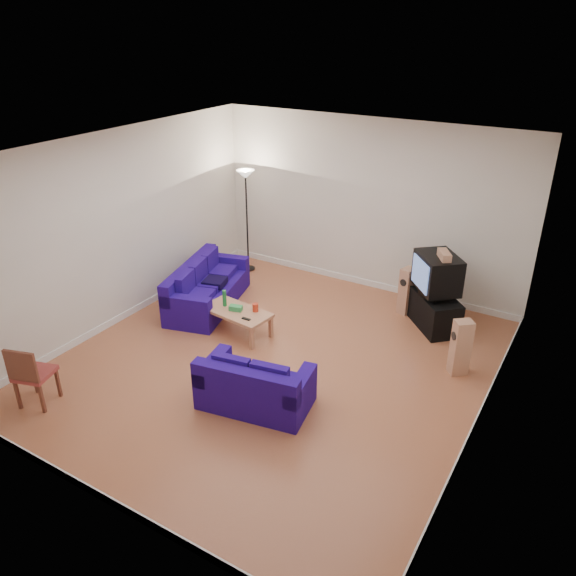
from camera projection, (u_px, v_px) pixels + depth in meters
The scene contains 16 objects.
room at pixel (273, 270), 7.85m from camera, with size 6.01×6.51×3.21m.
sofa_three_seat at pixel (205, 290), 10.13m from camera, with size 1.38×2.19×0.78m.
sofa_loveseat at pixel (254, 389), 7.46m from camera, with size 1.58×1.06×0.73m.
coffee_table at pixel (237, 313), 9.19m from camera, with size 1.21×0.71×0.42m.
bottle at pixel (224, 298), 9.25m from camera, with size 0.07×0.07×0.28m, color #197233.
tissue_box at pixel (236, 308), 9.15m from camera, with size 0.21×0.11×0.08m, color green.
red_canister at pixel (255, 308), 9.11m from camera, with size 0.10×0.10×0.13m, color red.
remote at pixel (246, 319), 8.89m from camera, with size 0.15×0.05×0.02m, color black.
tv_stand at pixel (435, 312), 9.38m from camera, with size 0.95×0.53×0.58m, color black.
av_receiver at pixel (434, 295), 9.21m from camera, with size 0.40×0.33×0.09m, color black.
television at pixel (437, 273), 9.15m from camera, with size 0.95×0.97×0.61m.
centre_speaker at pixel (444, 255), 8.87m from camera, with size 0.36×0.14×0.12m, color tan.
speaker_left at pixel (407, 291), 9.80m from camera, with size 0.26×0.30×0.85m.
speaker_right at pixel (461, 347), 8.11m from camera, with size 0.32×0.32×0.86m.
floor_lamp at pixel (246, 188), 10.94m from camera, with size 0.36×0.36×2.08m.
dining_chair at pixel (31, 373), 7.38m from camera, with size 0.56×0.56×0.93m.
Camera 1 is at (3.87, -6.05, 4.74)m, focal length 35.00 mm.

